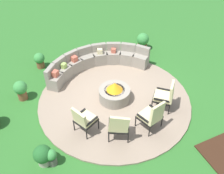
# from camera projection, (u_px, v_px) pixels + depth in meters

# --- Properties ---
(ground_plane) EXTENTS (24.00, 24.00, 0.00)m
(ground_plane) POSITION_uv_depth(u_px,v_px,m) (114.00, 100.00, 8.91)
(ground_plane) COLOR #2D6B28
(patio_circle) EXTENTS (5.20, 5.20, 0.06)m
(patio_circle) POSITION_uv_depth(u_px,v_px,m) (114.00, 100.00, 8.89)
(patio_circle) COLOR gray
(patio_circle) RESTS_ON ground_plane
(fire_pit) EXTENTS (1.06, 1.06, 0.71)m
(fire_pit) POSITION_uv_depth(u_px,v_px,m) (114.00, 93.00, 8.69)
(fire_pit) COLOR gray
(fire_pit) RESTS_ON patio_circle
(curved_stone_bench) EXTENTS (4.12, 1.49, 0.82)m
(curved_stone_bench) POSITION_uv_depth(u_px,v_px,m) (95.00, 62.00, 9.98)
(curved_stone_bench) COLOR gray
(curved_stone_bench) RESTS_ON patio_circle
(lounge_chair_front_left) EXTENTS (0.76, 0.75, 1.00)m
(lounge_chair_front_left) POSITION_uv_depth(u_px,v_px,m) (84.00, 119.00, 7.45)
(lounge_chair_front_left) COLOR black
(lounge_chair_front_left) RESTS_ON patio_circle
(lounge_chair_front_right) EXTENTS (0.77, 0.75, 1.06)m
(lounge_chair_front_right) POSITION_uv_depth(u_px,v_px,m) (119.00, 126.00, 7.23)
(lounge_chair_front_right) COLOR black
(lounge_chair_front_right) RESTS_ON patio_circle
(lounge_chair_back_left) EXTENTS (0.78, 0.77, 1.09)m
(lounge_chair_back_left) POSITION_uv_depth(u_px,v_px,m) (152.00, 115.00, 7.53)
(lounge_chair_back_left) COLOR black
(lounge_chair_back_left) RESTS_ON patio_circle
(lounge_chair_back_right) EXTENTS (0.84, 0.85, 1.04)m
(lounge_chair_back_right) POSITION_uv_depth(u_px,v_px,m) (166.00, 95.00, 8.22)
(lounge_chair_back_right) COLOR black
(lounge_chair_back_right) RESTS_ON patio_circle
(potted_plant_0) EXTENTS (0.52, 0.52, 0.76)m
(potted_plant_0) POSITION_uv_depth(u_px,v_px,m) (143.00, 41.00, 11.14)
(potted_plant_0) COLOR brown
(potted_plant_0) RESTS_ON ground_plane
(potted_plant_2) EXTENTS (0.42, 0.42, 0.65)m
(potted_plant_2) POSITION_uv_depth(u_px,v_px,m) (40.00, 60.00, 10.14)
(potted_plant_2) COLOR brown
(potted_plant_2) RESTS_ON ground_plane
(potted_plant_3) EXTENTS (0.50, 0.50, 0.64)m
(potted_plant_3) POSITION_uv_depth(u_px,v_px,m) (43.00, 155.00, 6.80)
(potted_plant_3) COLOR #A89E8E
(potted_plant_3) RESTS_ON ground_plane
(potted_plant_4) EXTENTS (0.46, 0.46, 0.74)m
(potted_plant_4) POSITION_uv_depth(u_px,v_px,m) (21.00, 89.00, 8.70)
(potted_plant_4) COLOR brown
(potted_plant_4) RESTS_ON ground_plane
(potted_plant_5) EXTENTS (0.30, 0.30, 0.55)m
(potted_plant_5) POSITION_uv_depth(u_px,v_px,m) (52.00, 157.00, 6.80)
(potted_plant_5) COLOR #605B56
(potted_plant_5) RESTS_ON ground_plane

